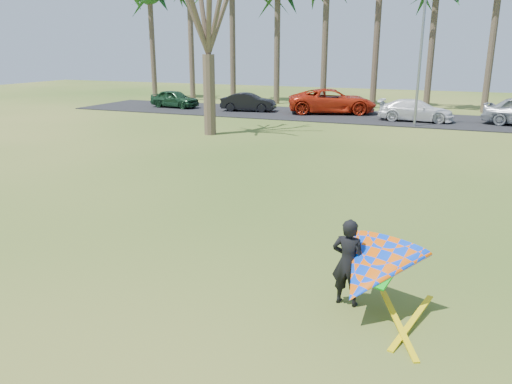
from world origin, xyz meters
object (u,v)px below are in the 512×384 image
at_px(streetlight, 424,49).
at_px(car_2, 332,101).
at_px(car_1, 248,102).
at_px(kite_flyer, 369,270).
at_px(car_3, 416,110).
at_px(car_0, 175,99).

bearing_deg(streetlight, car_2, 147.58).
height_order(streetlight, car_2, streetlight).
distance_m(streetlight, car_2, 8.11).
relative_size(streetlight, car_1, 2.03).
bearing_deg(kite_flyer, streetlight, 92.83).
relative_size(car_1, car_3, 0.86).
bearing_deg(car_3, car_1, 86.71).
bearing_deg(streetlight, kite_flyer, -87.17).
distance_m(car_1, car_3, 11.80).
height_order(car_0, car_2, car_2).
height_order(streetlight, car_1, streetlight).
bearing_deg(kite_flyer, car_2, 105.20).
distance_m(car_1, car_2, 6.05).
relative_size(streetlight, car_2, 1.31).
relative_size(car_2, car_3, 1.33).
xyz_separation_m(streetlight, kite_flyer, (1.13, -22.91, -3.62)).
bearing_deg(car_3, car_2, 73.22).
bearing_deg(car_1, streetlight, -112.36).
bearing_deg(car_3, kite_flyer, -176.49).
height_order(car_0, car_1, car_0).
xyz_separation_m(streetlight, car_0, (-18.31, 2.83, -3.74)).
bearing_deg(streetlight, car_1, 166.77).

